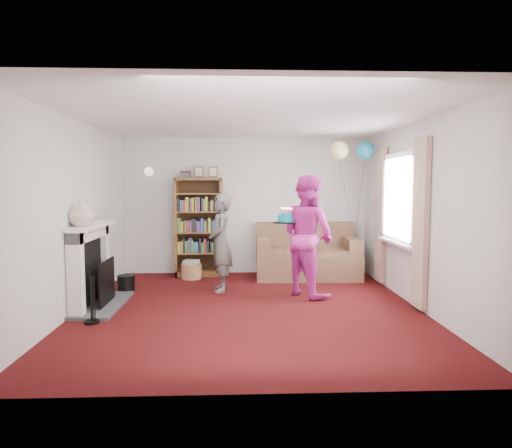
{
  "coord_description": "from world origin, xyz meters",
  "views": [
    {
      "loc": [
        -0.16,
        -5.97,
        1.65
      ],
      "look_at": [
        0.11,
        0.6,
        1.08
      ],
      "focal_mm": 32.0,
      "sensor_mm": 36.0,
      "label": 1
    }
  ],
  "objects_px": {
    "sofa": "(307,257)",
    "person_striped": "(221,243)",
    "bookcase": "(199,228)",
    "birthday_cake": "(287,218)",
    "person_magenta": "(308,236)"
  },
  "relations": [
    {
      "from": "person_magenta",
      "to": "bookcase",
      "type": "bearing_deg",
      "value": 13.88
    },
    {
      "from": "bookcase",
      "to": "person_striped",
      "type": "distance_m",
      "value": 1.36
    },
    {
      "from": "bookcase",
      "to": "person_magenta",
      "type": "height_order",
      "value": "bookcase"
    },
    {
      "from": "person_striped",
      "to": "sofa",
      "type": "bearing_deg",
      "value": 120.92
    },
    {
      "from": "person_magenta",
      "to": "birthday_cake",
      "type": "height_order",
      "value": "person_magenta"
    },
    {
      "from": "bookcase",
      "to": "birthday_cake",
      "type": "height_order",
      "value": "bookcase"
    },
    {
      "from": "bookcase",
      "to": "birthday_cake",
      "type": "bearing_deg",
      "value": -48.79
    },
    {
      "from": "person_striped",
      "to": "birthday_cake",
      "type": "bearing_deg",
      "value": 66.63
    },
    {
      "from": "person_magenta",
      "to": "birthday_cake",
      "type": "relative_size",
      "value": 5.52
    },
    {
      "from": "person_striped",
      "to": "birthday_cake",
      "type": "distance_m",
      "value": 1.12
    },
    {
      "from": "bookcase",
      "to": "sofa",
      "type": "bearing_deg",
      "value": -6.65
    },
    {
      "from": "sofa",
      "to": "person_striped",
      "type": "relative_size",
      "value": 1.2
    },
    {
      "from": "person_striped",
      "to": "person_magenta",
      "type": "height_order",
      "value": "person_magenta"
    },
    {
      "from": "birthday_cake",
      "to": "person_striped",
      "type": "bearing_deg",
      "value": 160.91
    },
    {
      "from": "sofa",
      "to": "person_striped",
      "type": "height_order",
      "value": "person_striped"
    }
  ]
}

